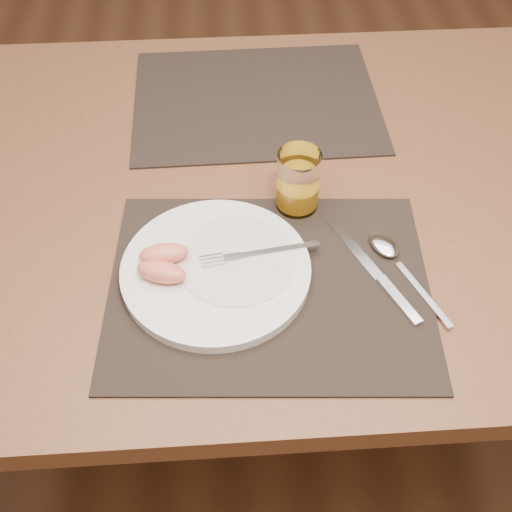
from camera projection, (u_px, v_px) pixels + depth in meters
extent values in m
plane|color=#57321D|center=(263.00, 402.00, 1.62)|extent=(5.00, 5.00, 0.00)
cube|color=brown|center=(267.00, 190.00, 1.06)|extent=(1.40, 0.90, 0.04)
cylinder|color=brown|center=(0.00, 210.00, 1.56)|extent=(0.06, 0.06, 0.71)
cylinder|color=brown|center=(498.00, 188.00, 1.62)|extent=(0.06, 0.06, 0.71)
cube|color=black|center=(269.00, 286.00, 0.90)|extent=(0.47, 0.38, 0.00)
cube|color=black|center=(256.00, 100.00, 1.19)|extent=(0.45, 0.36, 0.00)
cylinder|color=white|center=(216.00, 270.00, 0.91)|extent=(0.27, 0.27, 0.02)
cylinder|color=white|center=(236.00, 260.00, 0.91)|extent=(0.17, 0.17, 0.00)
cube|color=silver|center=(281.00, 250.00, 0.92)|extent=(0.12, 0.03, 0.00)
cube|color=silver|center=(233.00, 258.00, 0.91)|extent=(0.03, 0.02, 0.00)
cube|color=silver|center=(212.00, 261.00, 0.91)|extent=(0.04, 0.03, 0.00)
cube|color=silver|center=(354.00, 248.00, 0.95)|extent=(0.07, 0.13, 0.00)
cube|color=silver|center=(399.00, 300.00, 0.88)|extent=(0.05, 0.09, 0.01)
cube|color=silver|center=(423.00, 294.00, 0.89)|extent=(0.06, 0.12, 0.00)
ellipsoid|color=silver|center=(384.00, 244.00, 0.94)|extent=(0.05, 0.07, 0.01)
cylinder|color=white|center=(298.00, 181.00, 0.97)|extent=(0.07, 0.07, 0.10)
cylinder|color=orange|center=(297.00, 194.00, 0.99)|extent=(0.06, 0.06, 0.04)
ellipsoid|color=#E3745C|center=(162.00, 272.00, 0.88)|extent=(0.08, 0.05, 0.03)
ellipsoid|color=#E3745C|center=(164.00, 254.00, 0.90)|extent=(0.07, 0.04, 0.03)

